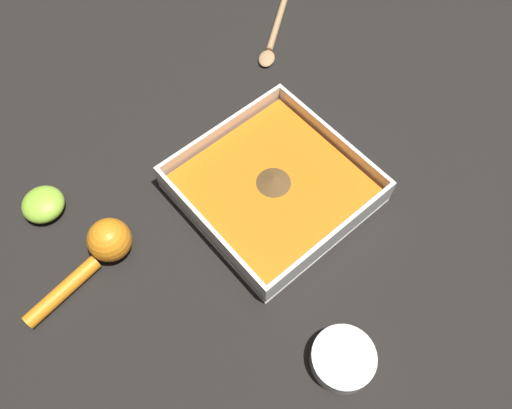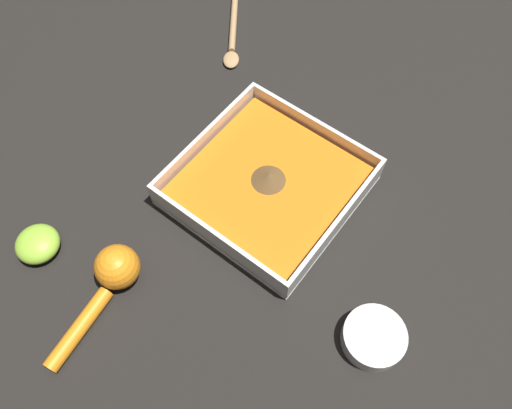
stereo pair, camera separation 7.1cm
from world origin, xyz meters
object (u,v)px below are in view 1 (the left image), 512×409
(square_dish, at_px, (273,187))
(lemon_half, at_px, (43,204))
(lemon_squeezer, at_px, (101,249))
(wooden_spoon, at_px, (274,33))
(spice_bowl, at_px, (343,359))

(square_dish, height_order, lemon_half, square_dish)
(square_dish, relative_size, lemon_half, 4.02)
(lemon_squeezer, height_order, lemon_half, lemon_squeezer)
(wooden_spoon, bearing_deg, lemon_squeezer, -15.93)
(spice_bowl, bearing_deg, lemon_squeezer, -154.94)
(lemon_squeezer, height_order, wooden_spoon, lemon_squeezer)
(lemon_squeezer, distance_m, lemon_half, 0.12)
(spice_bowl, distance_m, wooden_spoon, 0.59)
(square_dish, xyz_separation_m, wooden_spoon, (-0.25, 0.22, -0.01))
(spice_bowl, relative_size, lemon_half, 1.32)
(lemon_squeezer, xyz_separation_m, lemon_half, (-0.12, -0.03, -0.01))
(wooden_spoon, bearing_deg, spice_bowl, 20.37)
(lemon_squeezer, bearing_deg, lemon_half, 93.76)
(spice_bowl, height_order, lemon_squeezer, lemon_squeezer)
(square_dish, xyz_separation_m, lemon_squeezer, (-0.08, -0.25, 0.01))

